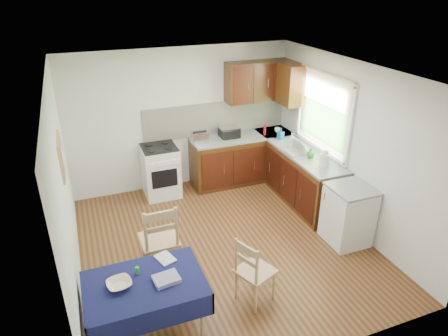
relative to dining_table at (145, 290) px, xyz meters
name	(u,v)px	position (x,y,z in m)	size (l,w,h in m)	color
floor	(224,244)	(1.35, 1.23, -0.63)	(4.20, 4.20, 0.00)	#472713
ceiling	(224,72)	(1.35, 1.23, 1.87)	(4.00, 4.20, 0.02)	silver
wall_back	(181,119)	(1.35, 3.33, 0.62)	(4.00, 0.02, 2.50)	silver
wall_front	(310,263)	(1.35, -0.87, 0.62)	(4.00, 0.02, 2.50)	silver
wall_left	(64,194)	(-0.65, 1.23, 0.62)	(0.02, 4.20, 2.50)	white
wall_right	(349,146)	(3.35, 1.23, 0.62)	(0.02, 4.20, 2.50)	silver
base_cabinets	(270,168)	(2.70, 2.49, -0.20)	(1.90, 2.30, 0.86)	black
worktop_back	(242,137)	(2.40, 3.03, 0.25)	(1.90, 0.60, 0.04)	gray
worktop_right	(306,155)	(3.05, 1.88, 0.25)	(0.60, 1.70, 0.04)	gray
worktop_corner	(274,132)	(3.05, 3.03, 0.25)	(0.60, 0.60, 0.04)	gray
splashback	(216,118)	(2.00, 3.32, 0.57)	(2.70, 0.02, 0.60)	white
upper_cabinets	(268,82)	(2.87, 3.03, 1.22)	(1.20, 0.85, 0.70)	black
stove	(161,171)	(0.85, 3.03, -0.17)	(0.60, 0.61, 0.92)	white
window	(324,107)	(3.32, 1.93, 1.02)	(0.04, 1.48, 1.26)	#325B25
fridge	(348,215)	(3.05, 0.68, -0.19)	(0.58, 0.60, 0.89)	white
corkboard	(61,156)	(-0.63, 1.53, 0.97)	(0.04, 0.62, 0.47)	tan
dining_table	(145,290)	(0.00, 0.00, 0.00)	(1.21, 0.82, 0.73)	#0E143B
chair_far	(160,238)	(0.36, 0.93, -0.07)	(0.47, 0.47, 1.06)	tan
chair_near	(253,270)	(1.25, 0.07, -0.16)	(0.51, 0.51, 0.89)	tan
toaster	(200,137)	(1.57, 2.99, 0.37)	(0.29, 0.18, 0.22)	silver
sandwich_press	(229,132)	(2.15, 3.07, 0.37)	(0.33, 0.29, 0.19)	black
sauce_bottle	(265,130)	(2.79, 2.92, 0.37)	(0.05, 0.05, 0.20)	#AC0F0D
yellow_packet	(230,130)	(2.22, 3.20, 0.36)	(0.13, 0.09, 0.17)	yellow
dish_rack	(299,150)	(2.98, 2.02, 0.30)	(0.43, 0.33, 0.21)	#949499
kettle	(325,159)	(3.06, 1.40, 0.39)	(0.16, 0.16, 0.27)	white
cup	(277,130)	(3.08, 2.97, 0.31)	(0.11, 0.11, 0.09)	white
soap_bottle_a	(292,141)	(2.95, 2.21, 0.40)	(0.10, 0.10, 0.27)	white
soap_bottle_b	(281,134)	(2.97, 2.63, 0.38)	(0.09, 0.10, 0.21)	#1C62A5
soap_bottle_c	(310,153)	(3.03, 1.75, 0.35)	(0.13, 0.13, 0.17)	#258A2A
plate_bowl	(119,284)	(-0.24, 0.03, 0.13)	(0.24, 0.24, 0.06)	#F1E0C5
book	(159,261)	(0.21, 0.26, 0.11)	(0.17, 0.23, 0.02)	white
spice_jar	(137,270)	(-0.04, 0.16, 0.15)	(0.04, 0.04, 0.08)	green
tea_towel	(167,279)	(0.22, -0.05, 0.13)	(0.25, 0.20, 0.05)	navy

